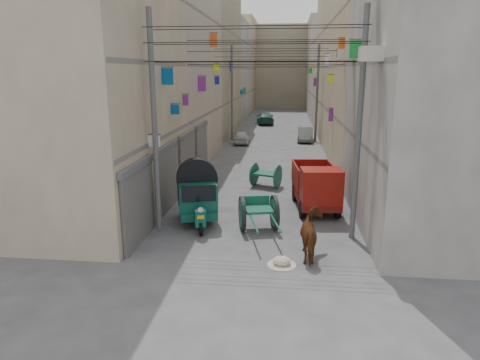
# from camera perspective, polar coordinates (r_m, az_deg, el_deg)

# --- Properties ---
(ground) EXTENTS (140.00, 140.00, 0.00)m
(ground) POSITION_cam_1_polar(r_m,az_deg,el_deg) (10.78, -0.88, -18.79)
(ground) COLOR #454548
(ground) RESTS_ON ground
(building_row_left) EXTENTS (8.00, 62.00, 14.00)m
(building_row_left) POSITION_cam_1_polar(r_m,az_deg,el_deg) (44.05, -5.93, 14.99)
(building_row_left) COLOR #BBAD8D
(building_row_left) RESTS_ON ground
(building_row_right) EXTENTS (8.00, 62.00, 14.00)m
(building_row_right) POSITION_cam_1_polar(r_m,az_deg,el_deg) (43.63, 15.81, 14.55)
(building_row_right) COLOR #ACA6A1
(building_row_right) RESTS_ON ground
(end_cap_building) EXTENTS (22.00, 10.00, 13.00)m
(end_cap_building) POSITION_cam_1_polar(r_m,az_deg,el_deg) (74.97, 5.56, 14.72)
(end_cap_building) COLOR gray
(end_cap_building) RESTS_ON ground
(shutters_left) EXTENTS (0.18, 14.40, 2.88)m
(shutters_left) POSITION_cam_1_polar(r_m,az_deg,el_deg) (20.46, -8.21, 1.77)
(shutters_left) COLOR #46464B
(shutters_left) RESTS_ON ground
(signboards) EXTENTS (8.22, 40.52, 5.67)m
(signboards) POSITION_cam_1_polar(r_m,az_deg,el_deg) (30.74, 4.14, 9.69)
(signboards) COLOR white
(signboards) RESTS_ON ground
(ac_units) EXTENTS (0.70, 6.55, 3.35)m
(ac_units) POSITION_cam_1_polar(r_m,az_deg,el_deg) (16.89, 15.65, 19.07)
(ac_units) COLOR beige
(ac_units) RESTS_ON ground
(utility_poles) EXTENTS (7.40, 22.20, 8.00)m
(utility_poles) POSITION_cam_1_polar(r_m,az_deg,el_deg) (26.05, 3.78, 10.13)
(utility_poles) COLOR #535355
(utility_poles) RESTS_ON ground
(overhead_cables) EXTENTS (7.40, 22.52, 1.12)m
(overhead_cables) POSITION_cam_1_polar(r_m,az_deg,el_deg) (23.40, 3.60, 16.44)
(overhead_cables) COLOR black
(overhead_cables) RESTS_ON ground
(auto_rickshaw) EXTENTS (2.11, 2.93, 1.99)m
(auto_rickshaw) POSITION_cam_1_polar(r_m,az_deg,el_deg) (16.98, -5.71, -1.89)
(auto_rickshaw) COLOR black
(auto_rickshaw) RESTS_ON ground
(tonga_cart) EXTENTS (1.75, 3.13, 1.34)m
(tonga_cart) POSITION_cam_1_polar(r_m,az_deg,el_deg) (16.23, 2.48, -4.36)
(tonga_cart) COLOR black
(tonga_cart) RESTS_ON ground
(mini_truck) EXTENTS (2.02, 3.85, 2.08)m
(mini_truck) POSITION_cam_1_polar(r_m,az_deg,el_deg) (18.48, 10.24, -1.27)
(mini_truck) COLOR black
(mini_truck) RESTS_ON ground
(second_cart) EXTENTS (1.69, 1.59, 1.22)m
(second_cart) POSITION_cam_1_polar(r_m,az_deg,el_deg) (22.30, 3.47, 0.71)
(second_cart) COLOR #13543E
(second_cart) RESTS_ON ground
(feed_sack) EXTENTS (0.57, 0.45, 0.28)m
(feed_sack) POSITION_cam_1_polar(r_m,az_deg,el_deg) (13.64, 5.59, -10.68)
(feed_sack) COLOR beige
(feed_sack) RESTS_ON ground
(horse) EXTENTS (0.98, 1.89, 1.55)m
(horse) POSITION_cam_1_polar(r_m,az_deg,el_deg) (14.02, 9.75, -7.29)
(horse) COLOR brown
(horse) RESTS_ON ground
(distant_car_white) EXTENTS (1.40, 3.17, 1.06)m
(distant_car_white) POSITION_cam_1_polar(r_m,az_deg,el_deg) (35.86, 0.26, 5.73)
(distant_car_white) COLOR silver
(distant_car_white) RESTS_ON ground
(distant_car_grey) EXTENTS (1.38, 3.67, 1.20)m
(distant_car_grey) POSITION_cam_1_polar(r_m,az_deg,el_deg) (37.52, 8.68, 6.05)
(distant_car_grey) COLOR #5B605E
(distant_car_grey) RESTS_ON ground
(distant_car_green) EXTENTS (2.23, 4.63, 1.30)m
(distant_car_green) POSITION_cam_1_polar(r_m,az_deg,el_deg) (49.52, 3.38, 8.22)
(distant_car_green) COLOR #1B5041
(distant_car_green) RESTS_ON ground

